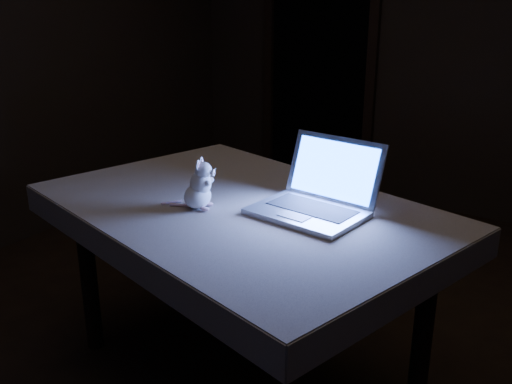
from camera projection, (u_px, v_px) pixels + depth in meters
The scene contains 7 objects.
floor at pixel (273, 366), 2.67m from camera, with size 5.00×5.00×0.00m, color black.
back_wall at pixel (453, 44), 4.21m from camera, with size 4.50×0.04×2.60m, color black.
doorway at pixel (319, 66), 4.86m from camera, with size 1.06×0.36×2.13m, color black, non-canonical shape.
table at pixel (241, 295), 2.47m from camera, with size 1.54×0.99×0.83m, color black, non-canonical shape.
tablecloth at pixel (249, 225), 2.26m from camera, with size 1.66×1.11×0.11m, color #BFAE9D, non-canonical shape.
laptop at pixel (308, 181), 2.16m from camera, with size 0.42×0.37×0.28m, color #B0B0B5, non-canonical shape.
plush_mouse at pixel (197, 184), 2.25m from camera, with size 0.15×0.15×0.20m, color white, non-canonical shape.
Camera 1 is at (1.17, -1.92, 1.65)m, focal length 40.00 mm.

